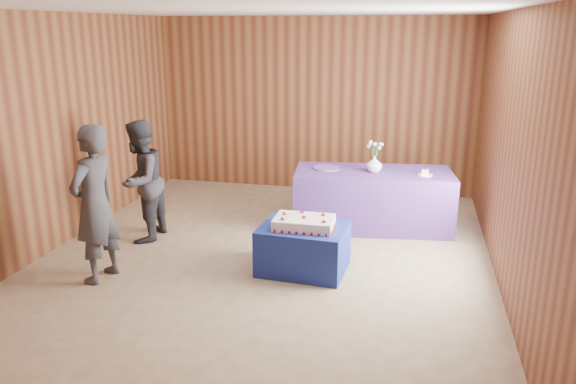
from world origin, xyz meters
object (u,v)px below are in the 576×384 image
(cake_table, at_px, (303,248))
(serving_table, at_px, (372,199))
(sheet_cake, at_px, (304,223))
(vase, at_px, (374,164))
(guest_left, at_px, (94,204))
(guest_right, at_px, (141,181))

(cake_table, bearing_deg, serving_table, 72.82)
(sheet_cake, relative_size, vase, 3.10)
(serving_table, distance_m, sheet_cake, 1.72)
(cake_table, xyz_separation_m, vase, (0.61, 1.53, 0.61))
(sheet_cake, bearing_deg, serving_table, 69.10)
(sheet_cake, bearing_deg, cake_table, 109.93)
(serving_table, xyz_separation_m, sheet_cake, (-0.59, -1.60, 0.18))
(vase, height_order, guest_left, guest_left)
(cake_table, relative_size, serving_table, 0.45)
(cake_table, height_order, serving_table, serving_table)
(serving_table, xyz_separation_m, guest_right, (-2.71, -1.09, 0.37))
(cake_table, xyz_separation_m, sheet_cake, (0.01, -0.04, 0.31))
(serving_table, bearing_deg, guest_right, -165.29)
(serving_table, relative_size, vase, 9.52)
(sheet_cake, height_order, guest_right, guest_right)
(vase, bearing_deg, cake_table, -111.73)
(sheet_cake, distance_m, guest_left, 2.14)
(vase, bearing_deg, guest_right, -158.78)
(sheet_cake, xyz_separation_m, guest_right, (-2.11, 0.52, 0.18))
(vase, xyz_separation_m, guest_left, (-2.62, -2.21, -0.04))
(cake_table, xyz_separation_m, serving_table, (0.61, 1.56, 0.12))
(cake_table, distance_m, guest_right, 2.21)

